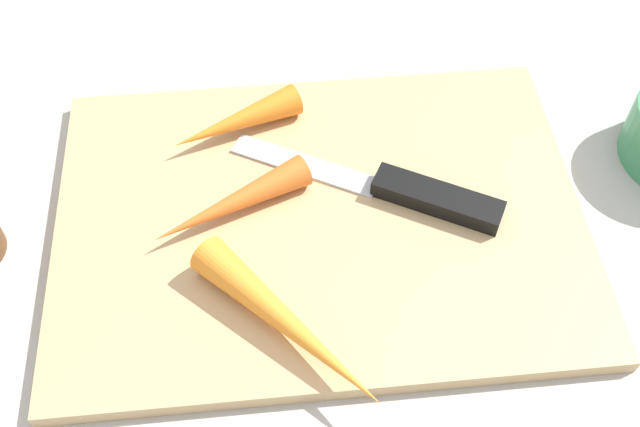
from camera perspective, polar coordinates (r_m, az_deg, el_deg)
The scene contains 6 objects.
ground_plane at distance 0.53m, azimuth 0.00°, elevation -0.78°, with size 1.40×1.40×0.00m, color #ADA8A0.
cutting_board at distance 0.52m, azimuth 0.00°, elevation -0.39°, with size 0.36×0.26×0.01m, color tan.
knife at distance 0.52m, azimuth 7.57°, elevation 1.12°, with size 0.18×0.11×0.01m.
carrot_shortest at distance 0.56m, azimuth -6.35°, elevation 6.91°, with size 0.02×0.02×0.10m, color orange.
carrot_longest at distance 0.46m, azimuth -2.45°, elevation -8.34°, with size 0.03×0.03×0.15m, color orange.
carrot_medium at distance 0.51m, azimuth -6.73°, elevation 0.73°, with size 0.02×0.02×0.11m, color orange.
Camera 1 is at (-0.03, -0.31, 0.43)m, focal length 42.29 mm.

